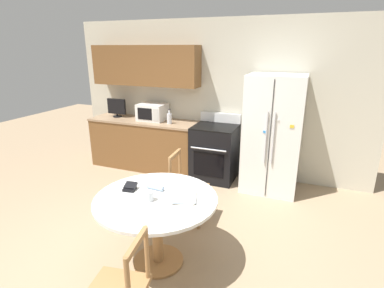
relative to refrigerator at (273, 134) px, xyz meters
name	(u,v)px	position (x,y,z in m)	size (l,w,h in m)	color
ground_plane	(138,257)	(-1.07, -2.22, -0.89)	(14.00, 14.00, 0.00)	#9E8466
back_wall	(197,90)	(-1.37, 0.37, 0.55)	(5.20, 0.44, 2.60)	beige
kitchen_counter	(145,143)	(-2.28, 0.07, -0.44)	(2.00, 0.64, 0.90)	brown
refrigerator	(273,134)	(0.00, 0.00, 0.00)	(0.82, 0.75, 1.78)	white
oven_range	(215,152)	(-0.92, 0.04, -0.42)	(0.70, 0.68, 1.08)	black
microwave	(152,112)	(-2.13, 0.13, 0.16)	(0.48, 0.40, 0.29)	white
countertop_tv	(117,107)	(-2.86, 0.10, 0.19)	(0.37, 0.16, 0.34)	black
counter_bottle	(169,118)	(-1.73, -0.01, 0.11)	(0.08, 0.08, 0.25)	silver
dining_table	(156,211)	(-0.83, -2.20, -0.28)	(1.20, 1.20, 0.75)	white
dining_chair_far	(187,189)	(-0.86, -1.33, -0.45)	(0.45, 0.45, 0.90)	#9E7042
candle_glass	(149,197)	(-0.86, -2.28, -0.10)	(0.10, 0.10, 0.09)	silver
folded_napkin	(155,187)	(-0.91, -2.05, -0.11)	(0.18, 0.06, 0.05)	#A3BCDB
wallet	(130,187)	(-1.15, -2.15, -0.11)	(0.14, 0.14, 0.07)	black
mail_stack	(184,196)	(-0.57, -2.10, -0.12)	(0.32, 0.36, 0.02)	white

